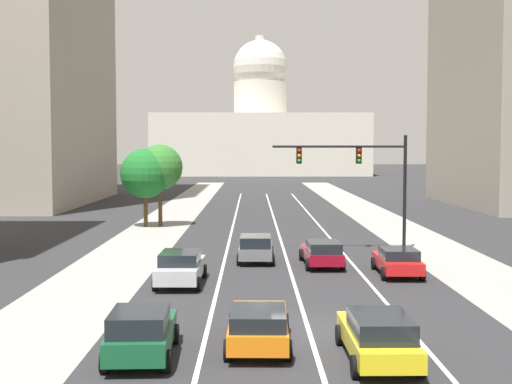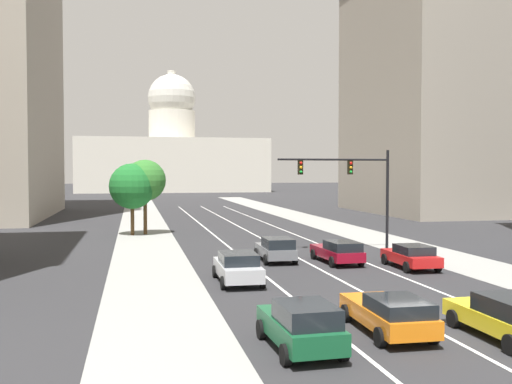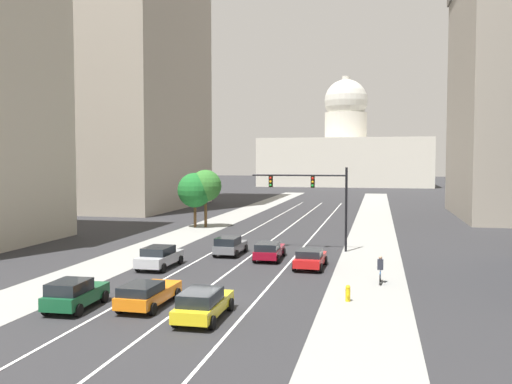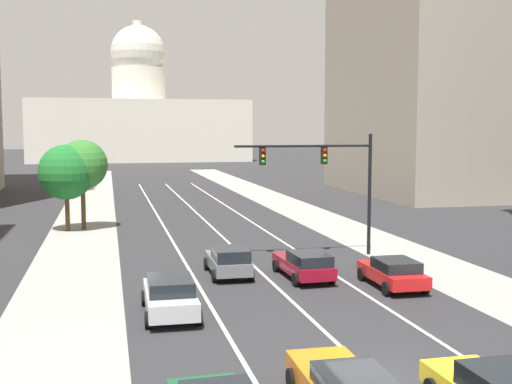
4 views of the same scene
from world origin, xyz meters
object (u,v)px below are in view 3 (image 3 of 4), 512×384
(car_orange, at_px, (147,293))
(fire_hydrant, at_px, (348,293))
(car_yellow, at_px, (203,303))
(car_crimson, at_px, (269,250))
(car_green, at_px, (74,294))
(car_red, at_px, (310,258))
(cyclist, at_px, (380,270))
(car_silver, at_px, (159,257))
(car_gray, at_px, (230,245))
(capitol_building, at_px, (345,154))
(street_tree_mid_left, at_px, (206,186))
(traffic_signal_mast, at_px, (316,192))
(street_tree_near_left, at_px, (195,190))

(car_orange, xyz_separation_m, fire_hydrant, (10.07, 3.45, -0.27))
(car_yellow, height_order, car_crimson, car_yellow)
(car_green, relative_size, car_red, 0.95)
(cyclist, bearing_deg, car_silver, 85.70)
(car_green, distance_m, car_red, 16.93)
(car_yellow, relative_size, cyclist, 2.73)
(car_crimson, bearing_deg, car_orange, 164.71)
(car_crimson, xyz_separation_m, car_gray, (-3.49, 1.41, 0.05))
(capitol_building, relative_size, car_crimson, 10.35)
(car_orange, distance_m, street_tree_mid_left, 34.38)
(car_yellow, relative_size, fire_hydrant, 5.15)
(car_yellow, distance_m, cyclist, 12.84)
(car_crimson, height_order, fire_hydrant, car_crimson)
(capitol_building, distance_m, street_tree_mid_left, 108.58)
(traffic_signal_mast, bearing_deg, fire_hydrant, -77.79)
(car_green, xyz_separation_m, street_tree_near_left, (-5.18, 33.99, 3.42))
(car_yellow, xyz_separation_m, cyclist, (8.29, 9.80, 0.07))
(car_yellow, distance_m, car_silver, 13.37)
(car_gray, relative_size, car_silver, 0.90)
(street_tree_near_left, relative_size, street_tree_mid_left, 0.95)
(car_yellow, distance_m, fire_hydrant, 8.21)
(car_yellow, xyz_separation_m, fire_hydrant, (6.58, 4.90, -0.31))
(car_gray, height_order, cyclist, cyclist)
(car_green, distance_m, street_tree_near_left, 34.56)
(car_silver, distance_m, street_tree_mid_left, 24.01)
(car_red, distance_m, traffic_signal_mast, 8.79)
(capitol_building, distance_m, car_red, 129.63)
(car_silver, height_order, fire_hydrant, car_silver)
(car_gray, bearing_deg, fire_hydrant, -140.60)
(traffic_signal_mast, relative_size, cyclist, 4.70)
(car_gray, relative_size, fire_hydrant, 4.65)
(street_tree_mid_left, bearing_deg, street_tree_near_left, -155.83)
(car_silver, relative_size, fire_hydrant, 5.14)
(car_crimson, height_order, car_red, car_crimson)
(capitol_building, xyz_separation_m, street_tree_mid_left, (-9.29, -108.08, -4.72))
(car_orange, bearing_deg, street_tree_mid_left, 13.83)
(car_gray, height_order, car_silver, car_silver)
(traffic_signal_mast, distance_m, fire_hydrant, 17.35)
(car_yellow, bearing_deg, car_gray, 10.82)
(car_yellow, height_order, car_silver, car_silver)
(cyclist, bearing_deg, capitol_building, 6.06)
(car_crimson, relative_size, car_orange, 1.02)
(car_silver, relative_size, cyclist, 2.72)
(car_yellow, xyz_separation_m, car_orange, (-3.49, 1.45, -0.04))
(capitol_building, distance_m, car_gray, 125.57)
(car_yellow, bearing_deg, car_crimson, -0.43)
(car_red, relative_size, street_tree_mid_left, 0.67)
(car_green, bearing_deg, cyclist, -59.99)
(car_crimson, xyz_separation_m, street_tree_mid_left, (-11.04, 18.59, 3.97))
(car_yellow, bearing_deg, cyclist, -40.66)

